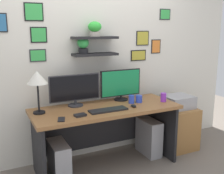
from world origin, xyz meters
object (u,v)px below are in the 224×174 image
object	(u,v)px
desk	(104,122)
computer_tower_right	(149,137)
cell_phone	(61,119)
coffee_mug	(139,99)
desk_lamp	(37,79)
computer_tower_left	(59,161)
pen_cup	(131,99)
monitor_right	(121,84)
monitor_left	(75,89)
scissors_tray	(80,115)
printer	(178,102)
water_cup	(163,97)
drawer_cabinet	(177,127)
computer_mouse	(134,106)
keyboard	(108,110)

from	to	relation	value
desk	computer_tower_right	world-z (taller)	desk
cell_phone	coffee_mug	world-z (taller)	coffee_mug
desk_lamp	computer_tower_left	xyz separation A→B (m)	(0.16, -0.14, -0.91)
coffee_mug	pen_cup	bearing A→B (deg)	176.01
monitor_right	computer_tower_left	size ratio (longest dim) A/B	1.30
desk_lamp	coffee_mug	distance (m)	1.26
monitor_left	pen_cup	distance (m)	0.70
pen_cup	computer_tower_left	distance (m)	1.12
scissors_tray	coffee_mug	bearing A→B (deg)	13.12
coffee_mug	printer	xyz separation A→B (m)	(0.66, 0.05, -0.13)
cell_phone	pen_cup	bearing A→B (deg)	31.05
printer	pen_cup	bearing A→B (deg)	-176.66
desk	water_cup	bearing A→B (deg)	-10.93
monitor_right	desk_lamp	world-z (taller)	desk_lamp
drawer_cabinet	computer_mouse	bearing A→B (deg)	-166.20
water_cup	printer	size ratio (longest dim) A/B	0.29
printer	keyboard	bearing A→B (deg)	-169.99
desk	printer	distance (m)	1.13
cell_phone	drawer_cabinet	world-z (taller)	cell_phone
computer_tower_left	desk_lamp	bearing A→B (deg)	139.78
computer_mouse	printer	bearing A→B (deg)	13.80
computer_tower_right	desk_lamp	bearing A→B (deg)	177.99
desk	computer_tower_right	size ratio (longest dim) A/B	3.65
desk_lamp	computer_mouse	bearing A→B (deg)	-13.20
scissors_tray	drawer_cabinet	distance (m)	1.60
drawer_cabinet	computer_tower_left	size ratio (longest dim) A/B	1.37
keyboard	scissors_tray	size ratio (longest dim) A/B	3.67
desk	printer	xyz separation A→B (m)	(1.12, 0.01, 0.12)
pen_cup	drawer_cabinet	world-z (taller)	pen_cup
coffee_mug	drawer_cabinet	xyz separation A→B (m)	(0.66, 0.05, -0.51)
computer_mouse	pen_cup	bearing A→B (deg)	68.37
desk_lamp	printer	world-z (taller)	desk_lamp
computer_tower_left	computer_tower_right	distance (m)	1.25
desk	cell_phone	world-z (taller)	cell_phone
scissors_tray	printer	xyz separation A→B (m)	(1.50, 0.25, -0.10)
cell_phone	pen_cup	size ratio (longest dim) A/B	1.40
pen_cup	water_cup	world-z (taller)	water_cup
coffee_mug	computer_tower_right	world-z (taller)	coffee_mug
computer_tower_left	cell_phone	bearing A→B (deg)	-90.25
printer	computer_tower_right	world-z (taller)	printer
desk	drawer_cabinet	world-z (taller)	desk
monitor_left	computer_tower_left	world-z (taller)	monitor_left
desk_lamp	coffee_mug	bearing A→B (deg)	-4.42
monitor_right	pen_cup	xyz separation A→B (m)	(0.05, -0.20, -0.15)
monitor_right	keyboard	size ratio (longest dim) A/B	1.25
drawer_cabinet	computer_tower_right	distance (m)	0.47
printer	computer_tower_left	xyz separation A→B (m)	(-1.71, -0.09, -0.45)
keyboard	computer_mouse	distance (m)	0.33
drawer_cabinet	computer_tower_right	world-z (taller)	drawer_cabinet
pen_cup	printer	bearing A→B (deg)	3.34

